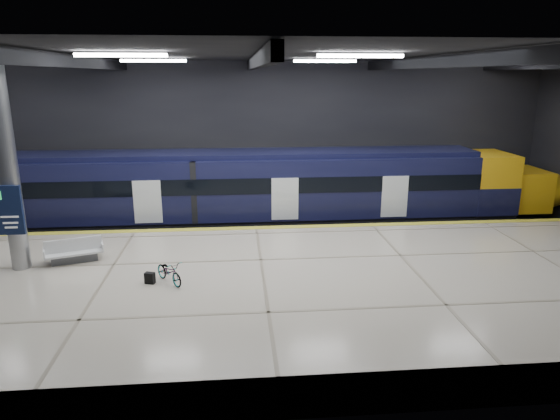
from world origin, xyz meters
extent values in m
plane|color=black|center=(0.00, 0.00, 0.00)|extent=(30.00, 30.00, 0.00)
cube|color=black|center=(0.00, 8.00, 4.00)|extent=(30.00, 0.10, 8.00)
cube|color=black|center=(0.00, -8.00, 4.00)|extent=(30.00, 0.10, 8.00)
cube|color=black|center=(0.00, 0.00, 8.00)|extent=(30.00, 16.00, 0.10)
cube|color=black|center=(-6.00, 0.00, 7.75)|extent=(0.25, 16.00, 0.40)
cube|color=black|center=(0.00, 0.00, 7.75)|extent=(0.25, 16.00, 0.40)
cube|color=black|center=(6.00, 0.00, 7.75)|extent=(0.25, 16.00, 0.40)
cube|color=white|center=(-4.00, -2.00, 7.88)|extent=(2.60, 0.18, 0.10)
cube|color=white|center=(3.00, -2.00, 7.88)|extent=(2.60, 0.18, 0.10)
cube|color=white|center=(-4.00, 4.00, 7.88)|extent=(2.60, 0.18, 0.10)
cube|color=white|center=(3.00, 4.00, 7.88)|extent=(2.60, 0.18, 0.10)
cube|color=white|center=(10.00, 4.00, 7.88)|extent=(2.60, 0.18, 0.10)
cube|color=beige|center=(0.00, -2.50, 0.55)|extent=(30.00, 11.00, 1.10)
cube|color=gold|center=(0.00, 2.75, 1.11)|extent=(30.00, 0.40, 0.01)
cube|color=gray|center=(0.00, 4.78, 0.08)|extent=(30.00, 0.08, 0.16)
cube|color=gray|center=(0.00, 6.22, 0.08)|extent=(30.00, 0.08, 0.16)
cube|color=black|center=(-1.65, 5.50, 0.55)|extent=(24.00, 2.58, 0.80)
cube|color=black|center=(-1.65, 5.50, 2.33)|extent=(24.00, 2.80, 2.75)
cube|color=black|center=(-1.65, 5.50, 3.82)|extent=(24.00, 2.30, 0.24)
cube|color=black|center=(-1.65, 4.09, 2.60)|extent=(24.00, 0.04, 0.70)
cube|color=white|center=(1.35, 4.08, 2.00)|extent=(1.20, 0.05, 1.90)
cube|color=#F5AF14|center=(11.35, 5.50, 2.33)|extent=(2.00, 2.80, 2.75)
ellipsoid|color=#F5AF14|center=(13.95, 5.50, 1.85)|extent=(3.60, 2.52, 1.90)
cube|color=black|center=(11.65, 5.50, 2.50)|extent=(1.60, 2.38, 0.80)
cube|color=#595B60|center=(-6.40, -0.60, 1.24)|extent=(1.55, 0.91, 0.28)
cube|color=silver|center=(-6.40, -0.60, 1.45)|extent=(2.00, 1.34, 0.07)
cube|color=silver|center=(-6.40, -0.60, 1.71)|extent=(1.78, 0.66, 0.46)
cube|color=silver|center=(-7.28, -0.90, 1.56)|extent=(0.30, 0.76, 0.28)
cube|color=silver|center=(-5.53, -0.31, 1.56)|extent=(0.30, 0.76, 0.28)
imported|color=#99999E|center=(-2.92, -2.73, 1.46)|extent=(1.22, 1.40, 0.73)
cube|color=black|center=(-3.52, -2.73, 1.28)|extent=(0.34, 0.27, 0.35)
cylinder|color=#9EA0A5|center=(-8.00, -1.00, 4.55)|extent=(0.60, 0.60, 6.90)
cube|color=#0F1A39|center=(-8.00, -1.42, 3.20)|extent=(0.90, 0.12, 1.60)
camera|label=1|loc=(-0.79, -17.32, 7.34)|focal=32.00mm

